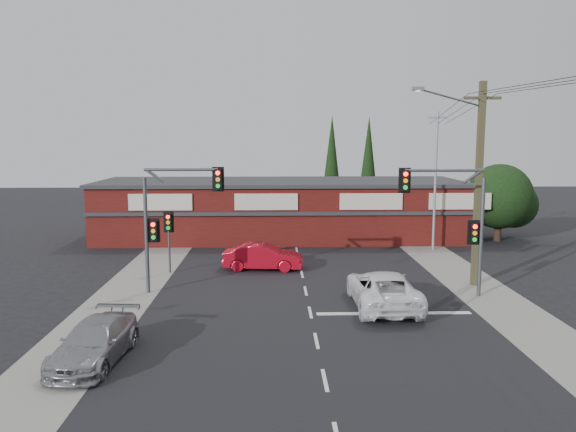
{
  "coord_description": "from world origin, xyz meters",
  "views": [
    {
      "loc": [
        -1.56,
        -24.09,
        7.3
      ],
      "look_at": [
        -0.82,
        3.0,
        3.53
      ],
      "focal_mm": 35.0,
      "sensor_mm": 36.0,
      "label": 1
    }
  ],
  "objects_px": {
    "silver_suv": "(95,342)",
    "utility_pole": "(476,177)",
    "red_sedan": "(263,257)",
    "shop_building": "(281,209)",
    "white_suv": "(383,289)"
  },
  "relations": [
    {
      "from": "silver_suv",
      "to": "utility_pole",
      "type": "height_order",
      "value": "utility_pole"
    },
    {
      "from": "red_sedan",
      "to": "shop_building",
      "type": "xyz_separation_m",
      "value": [
        1.13,
        10.36,
        1.41
      ]
    },
    {
      "from": "silver_suv",
      "to": "utility_pole",
      "type": "xyz_separation_m",
      "value": [
        15.79,
        9.27,
        4.73
      ]
    },
    {
      "from": "silver_suv",
      "to": "shop_building",
      "type": "bearing_deg",
      "value": 79.88
    },
    {
      "from": "shop_building",
      "to": "red_sedan",
      "type": "bearing_deg",
      "value": -96.24
    },
    {
      "from": "red_sedan",
      "to": "utility_pole",
      "type": "relative_size",
      "value": 0.44
    },
    {
      "from": "red_sedan",
      "to": "shop_building",
      "type": "height_order",
      "value": "shop_building"
    },
    {
      "from": "utility_pole",
      "to": "silver_suv",
      "type": "bearing_deg",
      "value": -149.58
    },
    {
      "from": "shop_building",
      "to": "utility_pole",
      "type": "distance_m",
      "value": 17.15
    },
    {
      "from": "silver_suv",
      "to": "white_suv",
      "type": "bearing_deg",
      "value": 33.78
    },
    {
      "from": "silver_suv",
      "to": "red_sedan",
      "type": "height_order",
      "value": "red_sedan"
    },
    {
      "from": "white_suv",
      "to": "utility_pole",
      "type": "height_order",
      "value": "utility_pole"
    },
    {
      "from": "silver_suv",
      "to": "utility_pole",
      "type": "bearing_deg",
      "value": 35.74
    },
    {
      "from": "white_suv",
      "to": "red_sedan",
      "type": "xyz_separation_m",
      "value": [
        -5.35,
        7.14,
        -0.06
      ]
    },
    {
      "from": "white_suv",
      "to": "silver_suv",
      "type": "height_order",
      "value": "white_suv"
    }
  ]
}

